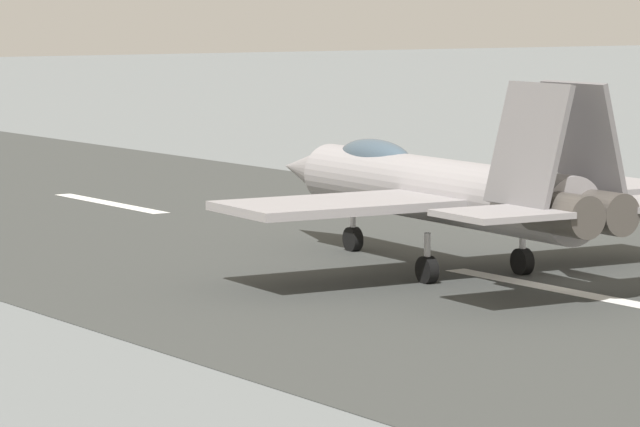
{
  "coord_description": "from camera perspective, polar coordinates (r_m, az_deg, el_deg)",
  "views": [
    {
      "loc": [
        -36.65,
        32.23,
        7.6
      ],
      "look_at": [
        1.64,
        5.93,
        2.2
      ],
      "focal_mm": 102.06,
      "sensor_mm": 36.0,
      "label": 1
    }
  ],
  "objects": [
    {
      "name": "ground_plane",
      "position": [
        49.4,
        6.77,
        -2.27
      ],
      "size": [
        400.0,
        400.0,
        0.0
      ],
      "primitive_type": "plane",
      "color": "slate"
    },
    {
      "name": "runway_strip",
      "position": [
        49.38,
        6.78,
        -2.26
      ],
      "size": [
        240.0,
        26.0,
        0.02
      ],
      "color": "#383B39",
      "rests_on": "ground"
    },
    {
      "name": "fighter_jet",
      "position": [
        51.51,
        3.81,
        0.81
      ],
      "size": [
        16.79,
        14.32,
        5.58
      ],
      "color": "gray",
      "rests_on": "ground"
    },
    {
      "name": "marker_cone_mid",
      "position": [
        65.68,
        7.92,
        0.16
      ],
      "size": [
        0.44,
        0.44,
        0.55
      ],
      "primitive_type": "cone",
      "color": "orange",
      "rests_on": "ground"
    }
  ]
}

